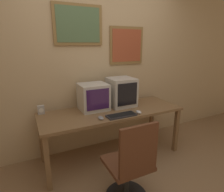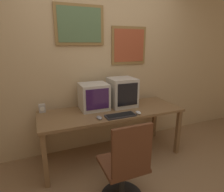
% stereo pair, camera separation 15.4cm
% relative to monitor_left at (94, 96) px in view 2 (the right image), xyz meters
% --- Properties ---
extents(wall_back, '(8.00, 0.08, 2.60)m').
position_rel_monitor_left_xyz_m(wall_back, '(0.21, 0.28, 0.41)').
color(wall_back, '#D1B284').
rests_on(wall_back, ground_plane).
extents(desk, '(1.97, 0.70, 0.72)m').
position_rel_monitor_left_xyz_m(desk, '(0.21, -0.16, -0.25)').
color(desk, olive).
rests_on(desk, ground_plane).
extents(monitor_left, '(0.38, 0.36, 0.37)m').
position_rel_monitor_left_xyz_m(monitor_left, '(0.00, 0.00, 0.00)').
color(monitor_left, beige).
rests_on(monitor_left, desk).
extents(monitor_right, '(0.37, 0.37, 0.42)m').
position_rel_monitor_left_xyz_m(monitor_right, '(0.43, -0.02, 0.02)').
color(monitor_right, beige).
rests_on(monitor_right, desk).
extents(keyboard_main, '(0.39, 0.15, 0.03)m').
position_rel_monitor_left_xyz_m(keyboard_main, '(0.23, -0.40, -0.17)').
color(keyboard_main, '#333338').
rests_on(keyboard_main, desk).
extents(mouse_near_keyboard, '(0.06, 0.10, 0.04)m').
position_rel_monitor_left_xyz_m(mouse_near_keyboard, '(0.48, -0.42, -0.16)').
color(mouse_near_keyboard, silver).
rests_on(mouse_near_keyboard, desk).
extents(mouse_far_corner, '(0.06, 0.11, 0.03)m').
position_rel_monitor_left_xyz_m(mouse_far_corner, '(-0.05, -0.38, -0.17)').
color(mouse_far_corner, gray).
rests_on(mouse_far_corner, desk).
extents(desk_clock, '(0.09, 0.05, 0.12)m').
position_rel_monitor_left_xyz_m(desk_clock, '(-0.69, 0.13, -0.13)').
color(desk_clock, '#B7B2AD').
rests_on(desk_clock, desk).
extents(office_chair, '(0.45, 0.45, 0.93)m').
position_rel_monitor_left_xyz_m(office_chair, '(0.01, -1.00, -0.50)').
color(office_chair, black).
rests_on(office_chair, ground_plane).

